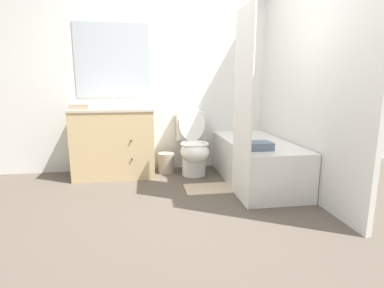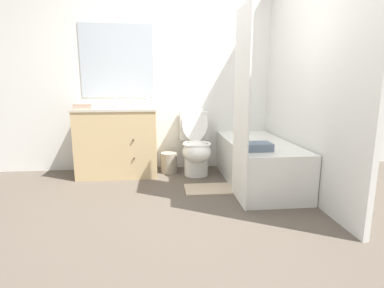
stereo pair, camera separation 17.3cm
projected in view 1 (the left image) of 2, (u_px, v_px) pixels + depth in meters
name	position (u px, v px, depth m)	size (l,w,h in m)	color
ground_plane	(192.00, 220.00, 2.58)	(14.00, 14.00, 0.00)	brown
wall_back	(172.00, 77.00, 3.99)	(8.00, 0.06, 2.50)	silver
wall_right	(294.00, 75.00, 3.35)	(0.05, 2.69, 2.50)	silver
vanity_cabinet	(114.00, 142.00, 3.76)	(1.00, 0.56, 0.86)	tan
sink_faucet	(114.00, 104.00, 3.85)	(0.14, 0.12, 0.12)	silver
toilet	(193.00, 147.00, 3.85)	(0.38, 0.68, 0.88)	white
bathtub	(256.00, 161.00, 3.56)	(0.69, 1.54, 0.50)	white
shower_curtain	(243.00, 108.00, 2.86)	(0.01, 0.52, 1.85)	white
wastebasket	(166.00, 163.00, 3.95)	(0.21, 0.21, 0.26)	gray
tissue_box	(127.00, 104.00, 3.65)	(0.13, 0.12, 0.12)	beige
soap_dispenser	(144.00, 102.00, 3.71)	(0.07, 0.07, 0.16)	white
hand_towel_folded	(80.00, 107.00, 3.48)	(0.21, 0.15, 0.06)	tan
bath_towel_folded	(258.00, 146.00, 3.03)	(0.26, 0.21, 0.08)	slate
bath_mat	(209.00, 189.00, 3.34)	(0.53, 0.36, 0.02)	tan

